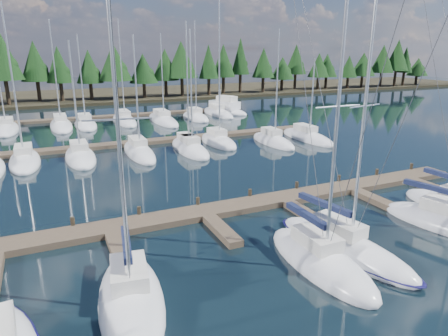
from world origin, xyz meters
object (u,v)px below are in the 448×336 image
front_sailboat_3 (320,260)px  front_sailboat_4 (343,246)px  front_sailboat_2 (131,299)px  motor_yacht_right (225,110)px  main_dock (207,216)px

front_sailboat_3 → front_sailboat_4: bearing=18.7°
front_sailboat_2 → front_sailboat_3: 9.37m
front_sailboat_3 → front_sailboat_4: (2.09, 0.71, -0.01)m
front_sailboat_4 → front_sailboat_3: bearing=-161.3°
front_sailboat_2 → motor_yacht_right: 53.38m
front_sailboat_3 → motor_yacht_right: 50.25m
front_sailboat_2 → motor_yacht_right: bearing=61.2°
front_sailboat_2 → front_sailboat_4: 11.44m
main_dock → front_sailboat_3: size_ratio=2.99×
main_dock → front_sailboat_2: bearing=-132.2°
motor_yacht_right → front_sailboat_2: bearing=-118.8°
front_sailboat_2 → front_sailboat_3: bearing=-4.5°
front_sailboat_2 → front_sailboat_4: bearing=-0.1°
front_sailboat_3 → front_sailboat_4: size_ratio=1.02×
front_sailboat_4 → front_sailboat_2: bearing=179.9°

